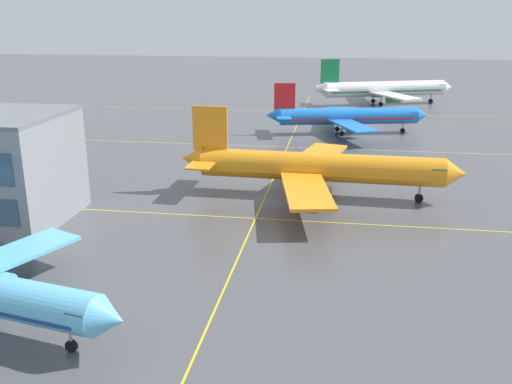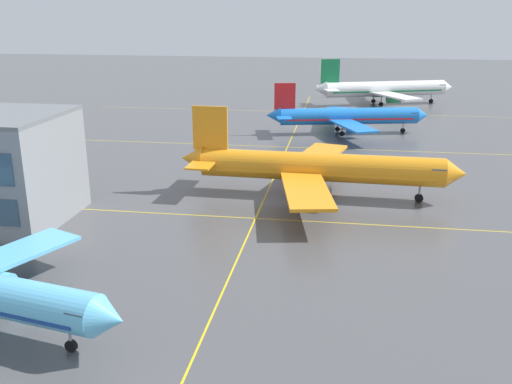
# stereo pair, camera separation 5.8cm
# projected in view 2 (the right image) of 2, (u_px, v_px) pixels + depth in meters

# --- Properties ---
(airliner_second_row) EXTENTS (40.76, 35.21, 12.69)m
(airliner_second_row) POSITION_uv_depth(u_px,v_px,m) (316.00, 167.00, 82.14)
(airliner_second_row) COLOR orange
(airliner_second_row) RESTS_ON ground
(airliner_third_row) EXTENTS (35.29, 29.98, 11.05)m
(airliner_third_row) POSITION_uv_depth(u_px,v_px,m) (347.00, 116.00, 124.37)
(airliner_third_row) COLOR blue
(airliner_third_row) RESTS_ON ground
(airliner_far_left_stand) EXTENTS (40.43, 34.60, 12.92)m
(airliner_far_left_stand) POSITION_uv_depth(u_px,v_px,m) (383.00, 89.00, 162.22)
(airliner_far_left_stand) COLOR white
(airliner_far_left_stand) RESTS_ON ground
(taxiway_markings) EXTENTS (112.70, 180.39, 0.01)m
(taxiway_markings) POSITION_uv_depth(u_px,v_px,m) (275.00, 175.00, 93.92)
(taxiway_markings) COLOR yellow
(taxiway_markings) RESTS_ON ground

